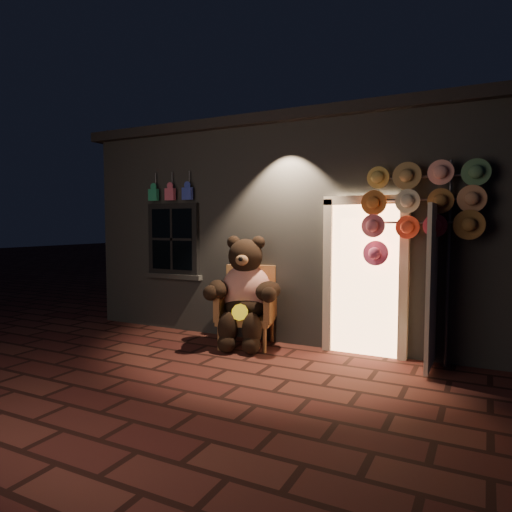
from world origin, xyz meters
The scene contains 5 objects.
ground centered at (0.00, 0.00, 0.00)m, with size 60.00×60.00×0.00m, color #4E251E.
shop_building centered at (0.00, 3.99, 1.74)m, with size 7.30×5.95×3.51m.
wicker_armchair centered at (-0.33, 1.19, 0.59)m, with size 0.96×0.91×1.18m.
teddy_bear centered at (-0.31, 1.04, 0.81)m, with size 1.15×1.03×1.63m.
hat_rack centered at (2.04, 1.28, 2.04)m, with size 1.48×0.22×2.61m.
Camera 1 is at (2.85, -4.77, 1.80)m, focal length 32.00 mm.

